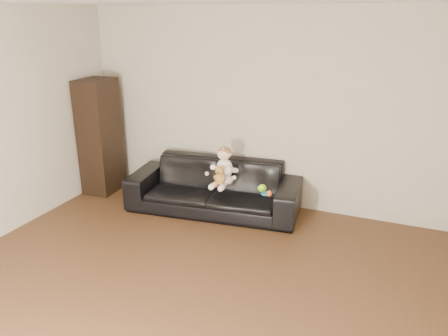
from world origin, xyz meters
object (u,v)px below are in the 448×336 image
at_px(sofa, 214,187).
at_px(toy_rattle, 269,194).
at_px(cabinet, 100,137).
at_px(toy_green, 262,188).
at_px(teddy_bear, 220,176).
at_px(toy_blue_disc, 266,193).
at_px(baby, 224,168).

relative_size(sofa, toy_rattle, 34.92).
bearing_deg(sofa, cabinet, 173.22).
distance_m(toy_green, toy_rattle, 0.17).
bearing_deg(cabinet, teddy_bear, -11.98).
xyz_separation_m(toy_green, toy_blue_disc, (0.07, -0.06, -0.04)).
height_order(sofa, toy_rattle, sofa).
bearing_deg(toy_green, toy_blue_disc, -41.97).
bearing_deg(toy_green, cabinet, 176.38).
xyz_separation_m(baby, toy_green, (0.52, -0.03, -0.17)).
xyz_separation_m(sofa, toy_rattle, (0.83, -0.26, 0.14)).
distance_m(sofa, cabinet, 1.86).
height_order(toy_green, toy_rattle, toy_green).
bearing_deg(baby, cabinet, 175.29).
xyz_separation_m(cabinet, toy_blue_disc, (2.57, -0.22, -0.38)).
bearing_deg(sofa, toy_blue_disc, -21.72).
relative_size(cabinet, toy_green, 12.75).
distance_m(toy_green, toy_blue_disc, 0.10).
relative_size(toy_green, toy_blue_disc, 1.16).
bearing_deg(sofa, toy_green, -18.49).
height_order(teddy_bear, toy_blue_disc, teddy_bear).
bearing_deg(baby, sofa, 145.83).
xyz_separation_m(toy_green, toy_rattle, (0.13, -0.11, -0.01)).
bearing_deg(toy_rattle, toy_green, 138.52).
distance_m(teddy_bear, toy_rattle, 0.65).
relative_size(baby, toy_rattle, 7.72).
xyz_separation_m(sofa, baby, (0.19, -0.12, 0.32)).
bearing_deg(toy_green, sofa, 168.02).
bearing_deg(teddy_bear, baby, 93.69).
relative_size(teddy_bear, toy_blue_disc, 2.18).
bearing_deg(toy_rattle, toy_blue_disc, 139.09).
bearing_deg(baby, toy_green, -4.09).
relative_size(teddy_bear, toy_green, 1.88).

